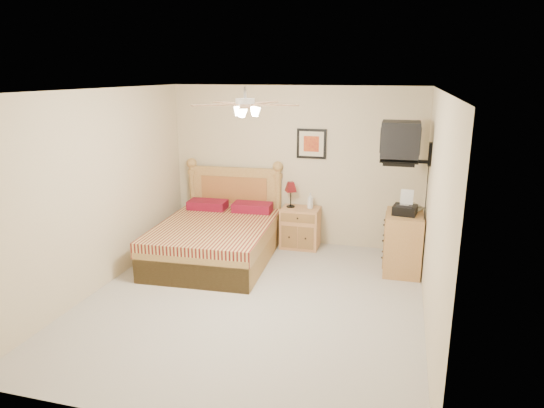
{
  "coord_description": "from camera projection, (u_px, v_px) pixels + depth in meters",
  "views": [
    {
      "loc": [
        1.63,
        -5.14,
        2.68
      ],
      "look_at": [
        -0.0,
        0.9,
        0.98
      ],
      "focal_mm": 32.0,
      "sensor_mm": 36.0,
      "label": 1
    }
  ],
  "objects": [
    {
      "name": "floor",
      "position": [
        253.0,
        300.0,
        5.9
      ],
      "size": [
        4.5,
        4.5,
        0.0
      ],
      "primitive_type": "plane",
      "color": "#AAA49A",
      "rests_on": "ground"
    },
    {
      "name": "ceiling",
      "position": [
        251.0,
        90.0,
        5.25
      ],
      "size": [
        4.0,
        4.5,
        0.04
      ],
      "primitive_type": "cube",
      "color": "white",
      "rests_on": "ground"
    },
    {
      "name": "wall_back",
      "position": [
        294.0,
        166.0,
        7.67
      ],
      "size": [
        4.0,
        0.04,
        2.5
      ],
      "primitive_type": "cube",
      "color": "beige",
      "rests_on": "ground"
    },
    {
      "name": "wall_front",
      "position": [
        158.0,
        279.0,
        3.48
      ],
      "size": [
        4.0,
        0.04,
        2.5
      ],
      "primitive_type": "cube",
      "color": "beige",
      "rests_on": "ground"
    },
    {
      "name": "wall_left",
      "position": [
        100.0,
        191.0,
        6.08
      ],
      "size": [
        0.04,
        4.5,
        2.5
      ],
      "primitive_type": "cube",
      "color": "beige",
      "rests_on": "ground"
    },
    {
      "name": "wall_right",
      "position": [
        434.0,
        214.0,
        5.07
      ],
      "size": [
        0.04,
        4.5,
        2.5
      ],
      "primitive_type": "cube",
      "color": "beige",
      "rests_on": "ground"
    },
    {
      "name": "bed",
      "position": [
        214.0,
        217.0,
        7.01
      ],
      "size": [
        1.67,
        2.13,
        1.33
      ],
      "primitive_type": null,
      "rotation": [
        0.0,
        0.0,
        0.05
      ],
      "color": "#9E713A",
      "rests_on": "ground"
    },
    {
      "name": "nightstand",
      "position": [
        300.0,
        228.0,
        7.65
      ],
      "size": [
        0.59,
        0.44,
        0.64
      ],
      "primitive_type": "cube",
      "rotation": [
        0.0,
        0.0,
        0.01
      ],
      "color": "tan",
      "rests_on": "ground"
    },
    {
      "name": "table_lamp",
      "position": [
        291.0,
        195.0,
        7.58
      ],
      "size": [
        0.27,
        0.27,
        0.4
      ],
      "primitive_type": null,
      "rotation": [
        0.0,
        0.0,
        -0.28
      ],
      "color": "#5C0D11",
      "rests_on": "nightstand"
    },
    {
      "name": "lotion_bottle",
      "position": [
        310.0,
        201.0,
        7.52
      ],
      "size": [
        0.1,
        0.1,
        0.25
      ],
      "primitive_type": "imported",
      "rotation": [
        0.0,
        0.0,
        -0.07
      ],
      "color": "silver",
      "rests_on": "nightstand"
    },
    {
      "name": "framed_picture",
      "position": [
        312.0,
        144.0,
        7.49
      ],
      "size": [
        0.46,
        0.04,
        0.46
      ],
      "primitive_type": "cube",
      "color": "black",
      "rests_on": "wall_back"
    },
    {
      "name": "dresser",
      "position": [
        403.0,
        243.0,
        6.68
      ],
      "size": [
        0.5,
        0.71,
        0.84
      ],
      "primitive_type": "cube",
      "rotation": [
        0.0,
        0.0,
        0.01
      ],
      "color": "#A87336",
      "rests_on": "ground"
    },
    {
      "name": "fax_machine",
      "position": [
        405.0,
        203.0,
        6.49
      ],
      "size": [
        0.35,
        0.36,
        0.32
      ],
      "primitive_type": null,
      "rotation": [
        0.0,
        0.0,
        -0.15
      ],
      "color": "black",
      "rests_on": "dresser"
    },
    {
      "name": "magazine_lower",
      "position": [
        406.0,
        208.0,
        6.8
      ],
      "size": [
        0.32,
        0.36,
        0.03
      ],
      "primitive_type": "imported",
      "rotation": [
        0.0,
        0.0,
        -0.42
      ],
      "color": "#B1A891",
      "rests_on": "dresser"
    },
    {
      "name": "magazine_upper",
      "position": [
        406.0,
        205.0,
        6.83
      ],
      "size": [
        0.27,
        0.3,
        0.02
      ],
      "primitive_type": "imported",
      "rotation": [
        0.0,
        0.0,
        0.43
      ],
      "color": "gray",
      "rests_on": "magazine_lower"
    },
    {
      "name": "wall_tv",
      "position": [
        412.0,
        143.0,
        6.24
      ],
      "size": [
        0.56,
        0.46,
        0.58
      ],
      "primitive_type": null,
      "color": "black",
      "rests_on": "wall_right"
    },
    {
      "name": "ceiling_fan",
      "position": [
        245.0,
        104.0,
        5.1
      ],
      "size": [
        1.14,
        1.14,
        0.28
      ],
      "primitive_type": null,
      "color": "white",
      "rests_on": "ceiling"
    }
  ]
}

